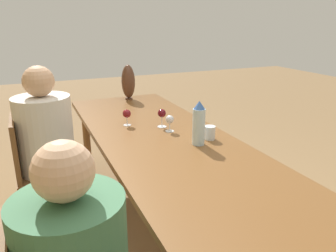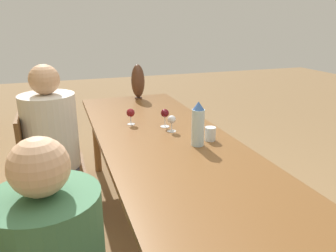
% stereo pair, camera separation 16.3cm
% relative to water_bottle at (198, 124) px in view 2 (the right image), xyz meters
% --- Properties ---
extents(ground_plane, '(14.00, 14.00, 0.00)m').
position_rel_water_bottle_xyz_m(ground_plane, '(0.05, 0.15, -0.89)').
color(ground_plane, olive).
extents(dining_table, '(2.93, 0.89, 0.75)m').
position_rel_water_bottle_xyz_m(dining_table, '(0.05, 0.15, -0.20)').
color(dining_table, brown).
rests_on(dining_table, ground_plane).
extents(water_bottle, '(0.08, 0.08, 0.29)m').
position_rel_water_bottle_xyz_m(water_bottle, '(0.00, 0.00, 0.00)').
color(water_bottle, silver).
rests_on(water_bottle, dining_table).
extents(water_tumbler, '(0.07, 0.07, 0.09)m').
position_rel_water_bottle_xyz_m(water_tumbler, '(0.05, -0.12, -0.09)').
color(water_tumbler, silver).
rests_on(water_tumbler, dining_table).
extents(vase, '(0.13, 0.13, 0.35)m').
position_rel_water_bottle_xyz_m(vase, '(1.38, 0.05, 0.04)').
color(vase, '#4C2D1E').
rests_on(vase, dining_table).
extents(wine_glass_0, '(0.07, 0.07, 0.14)m').
position_rel_water_bottle_xyz_m(wine_glass_0, '(0.43, 0.08, -0.04)').
color(wine_glass_0, silver).
rests_on(wine_glass_0, dining_table).
extents(wine_glass_2, '(0.06, 0.06, 0.12)m').
position_rel_water_bottle_xyz_m(wine_glass_2, '(0.57, 0.31, -0.05)').
color(wine_glass_2, silver).
rests_on(wine_glass_2, dining_table).
extents(wine_glass_3, '(0.06, 0.06, 0.12)m').
position_rel_water_bottle_xyz_m(wine_glass_3, '(0.31, 0.07, -0.06)').
color(wine_glass_3, silver).
rests_on(wine_glass_3, dining_table).
extents(chair_far, '(0.44, 0.44, 0.88)m').
position_rel_water_bottle_xyz_m(chair_far, '(0.63, 0.97, -0.41)').
color(chair_far, brown).
rests_on(chair_far, ground_plane).
extents(person_far, '(0.39, 0.39, 1.23)m').
position_rel_water_bottle_xyz_m(person_far, '(0.63, 0.88, -0.24)').
color(person_far, '#2D2D38').
rests_on(person_far, ground_plane).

